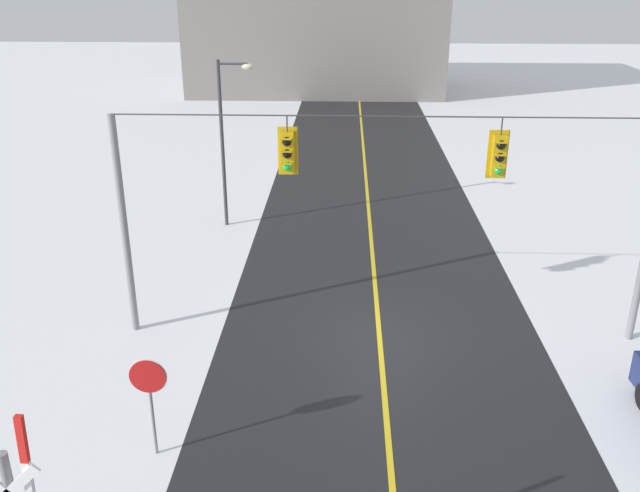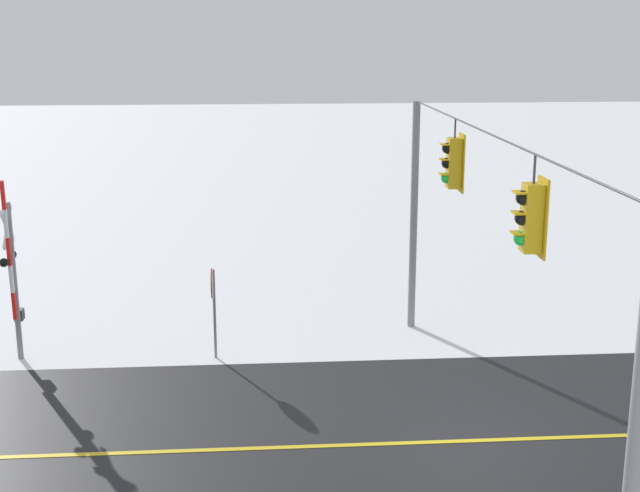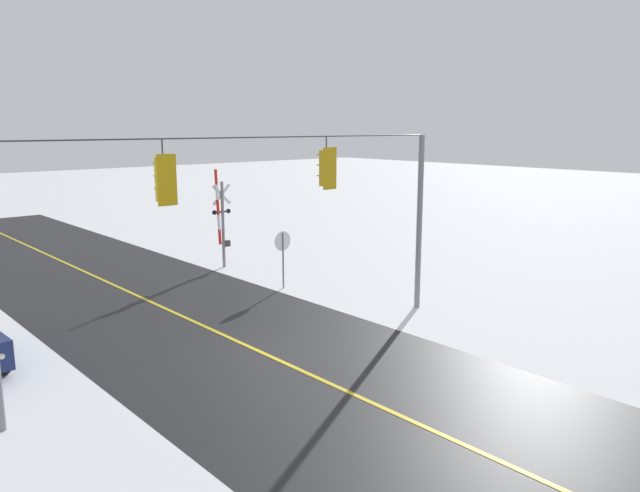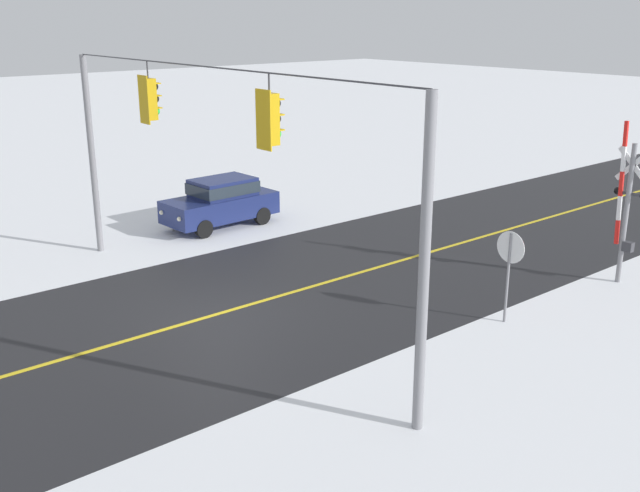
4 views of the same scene
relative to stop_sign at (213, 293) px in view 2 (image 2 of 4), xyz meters
The scene contains 4 objects.
ground_plane 7.51m from the stop_sign, 46.97° to the left, with size 160.00×160.00×0.00m, color white.
signal_span 7.70m from the stop_sign, 46.54° to the left, with size 14.20×0.47×6.22m.
stop_sign is the anchor object (origin of this frame).
railroad_crossing 4.92m from the stop_sign, 93.32° to the right, with size 0.98×0.31×4.58m.
Camera 2 is at (15.77, -4.26, 8.07)m, focal length 49.01 mm.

